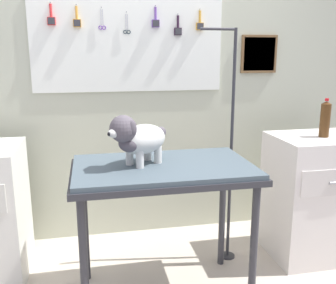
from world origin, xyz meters
TOP-DOWN VIEW (x-y plane):
  - rear_wall_panel at (0.00, 1.28)m, footprint 4.00×0.11m
  - grooming_table at (-0.01, 0.35)m, footprint 1.06×0.65m
  - grooming_arm at (0.53, 0.69)m, footprint 0.30×0.11m
  - dog at (-0.16, 0.36)m, footprint 0.40×0.33m
  - cabinet_right at (1.20, 0.63)m, footprint 0.68×0.54m
  - soda_bottle at (1.19, 0.61)m, footprint 0.07×0.07m

SIDE VIEW (x-z plane):
  - cabinet_right at x=1.20m, z-range 0.00..0.90m
  - grooming_table at x=-0.01m, z-range 0.34..1.19m
  - grooming_arm at x=0.53m, z-range -0.05..1.59m
  - dog at x=-0.16m, z-range 0.86..1.16m
  - soda_bottle at x=1.19m, z-range 0.89..1.17m
  - rear_wall_panel at x=0.00m, z-range 0.01..2.31m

